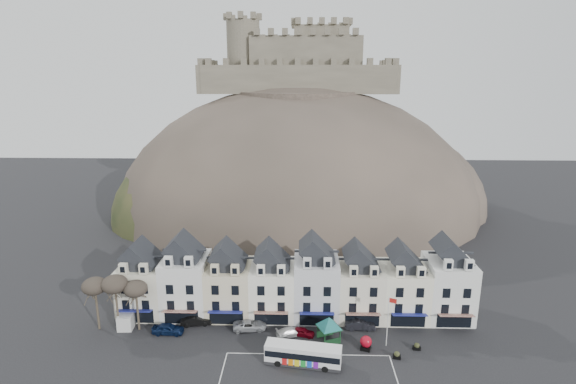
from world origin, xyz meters
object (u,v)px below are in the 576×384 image
object	(u,v)px
bus	(303,354)
car_black	(196,320)
bus_shelter	(329,323)
car_navy	(168,329)
flagpole	(388,318)
red_buoy	(366,343)
car_maroon	(302,332)
car_charcoal	(360,324)
white_van	(129,317)
car_white	(291,332)
car_silver	(250,325)

from	to	relation	value
bus	car_black	bearing A→B (deg)	159.58
bus_shelter	car_navy	size ratio (longest dim) A/B	1.17
flagpole	car_navy	distance (m)	31.70
bus_shelter	car_navy	bearing A→B (deg)	154.74
car_black	red_buoy	bearing A→B (deg)	-113.65
car_navy	flagpole	bearing A→B (deg)	-92.43
car_maroon	car_charcoal	bearing A→B (deg)	-63.96
white_van	flagpole	bearing A→B (deg)	-10.69
flagpole	white_van	distance (m)	38.56
car_navy	car_charcoal	world-z (taller)	car_navy
bus	car_white	bearing A→B (deg)	113.74
car_maroon	red_buoy	bearing A→B (deg)	-96.40
bus	car_white	size ratio (longest dim) A/B	2.36
car_navy	car_maroon	bearing A→B (deg)	-88.42
car_silver	car_black	bearing A→B (deg)	76.63
car_maroon	car_charcoal	world-z (taller)	car_charcoal
car_navy	car_black	xyz separation A→B (m)	(3.56, 2.50, -0.03)
flagpole	white_van	bearing A→B (deg)	172.97
red_buoy	car_black	size ratio (longest dim) A/B	0.43
car_black	white_van	bearing A→B (deg)	78.98
flagpole	white_van	size ratio (longest dim) A/B	1.54
flagpole	car_silver	xyz separation A→B (m)	(-19.61, 3.64, -3.67)
bus	white_van	distance (m)	27.94
red_buoy	car_navy	distance (m)	28.53
bus_shelter	car_black	size ratio (longest dim) A/B	1.17
bus_shelter	red_buoy	bearing A→B (deg)	-43.36
car_black	car_silver	distance (m)	8.32
car_black	car_white	xyz separation A→B (m)	(14.40, -2.50, -0.13)
flagpole	car_silver	size ratio (longest dim) A/B	1.55
bus_shelter	white_van	distance (m)	30.35
car_maroon	bus_shelter	bearing A→B (deg)	-94.13
car_white	car_maroon	xyz separation A→B (m)	(1.64, 0.00, -0.01)
red_buoy	car_charcoal	xyz separation A→B (m)	(-0.13, 5.08, -0.27)
flagpole	white_van	world-z (taller)	flagpole
car_white	car_charcoal	world-z (taller)	car_charcoal
bus_shelter	car_silver	bearing A→B (deg)	144.93
car_black	car_silver	bearing A→B (deg)	-108.35
bus	car_silver	size ratio (longest dim) A/B	2.07
bus_shelter	red_buoy	xyz separation A→B (m)	(5.00, -1.91, -1.87)
car_white	red_buoy	bearing A→B (deg)	-127.64
bus	car_silver	bearing A→B (deg)	143.42
car_white	car_charcoal	distance (m)	10.47
flagpole	car_white	world-z (taller)	flagpole
car_silver	bus_shelter	bearing A→B (deg)	-108.66
red_buoy	car_black	bearing A→B (deg)	167.37
car_white	car_maroon	world-z (taller)	car_white
bus_shelter	red_buoy	distance (m)	5.67
bus_shelter	car_white	distance (m)	5.96
bus	flagpole	bearing A→B (deg)	29.72
bus	car_black	size ratio (longest dim) A/B	2.21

